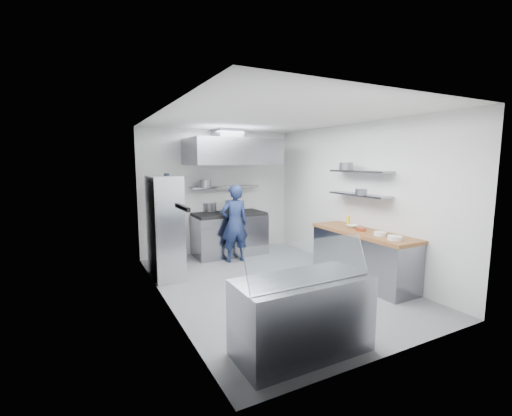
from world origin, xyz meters
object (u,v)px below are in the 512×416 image
gas_range (229,235)px  display_case (302,316)px  wire_rack (165,227)px  chef (235,223)px

gas_range → display_case: bearing=-102.2°
wire_rack → display_case: (0.75, -3.21, -0.50)m
chef → display_case: 3.64m
gas_range → wire_rack: wire_rack is taller
gas_range → chef: bearing=-102.0°
gas_range → display_case: 4.19m
gas_range → chef: chef is taller
gas_range → wire_rack: size_ratio=0.86×
chef → wire_rack: size_ratio=0.88×
chef → wire_rack: wire_rack is taller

